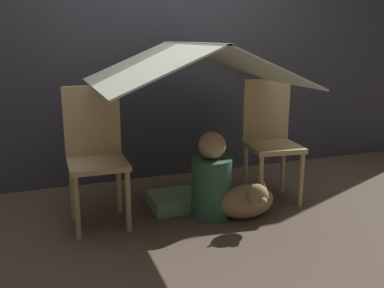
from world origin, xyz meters
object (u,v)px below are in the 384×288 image
Objects in this scene: person_front at (212,181)px; dog at (248,200)px; chair_left at (96,151)px; chair_right at (270,135)px.

person_front is 0.29m from dog.
chair_left is 1.00× the size of chair_right.
chair_right is 0.61m from dog.
dog is at bearing -33.78° from person_front.
dog is at bearing -18.68° from chair_left.
chair_left is 1.35m from chair_right.
person_front is at bearing -154.67° from chair_right.
chair_right is 1.51× the size of person_front.
chair_left and chair_right have the same top height.
person_front is (0.78, -0.19, -0.24)m from chair_left.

